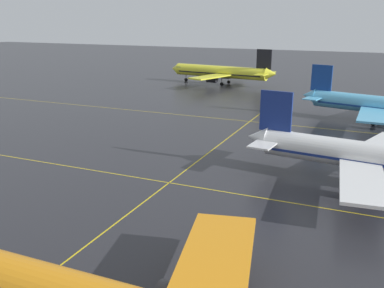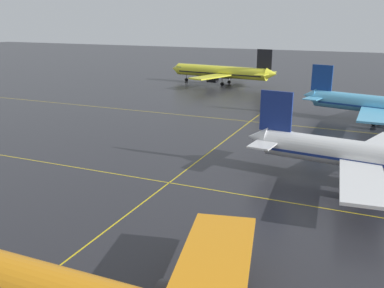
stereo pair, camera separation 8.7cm
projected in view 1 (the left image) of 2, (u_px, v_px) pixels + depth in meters
name	position (u px, v px, depth m)	size (l,w,h in m)	color
airliner_second_row	(378.00, 158.00, 59.19)	(39.04, 33.46, 12.13)	white
airliner_far_left_stand	(222.00, 72.00, 149.85)	(40.41, 34.61, 12.56)	yellow
taxiway_markings	(169.00, 183.00, 61.59)	(161.36, 135.06, 0.01)	yellow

